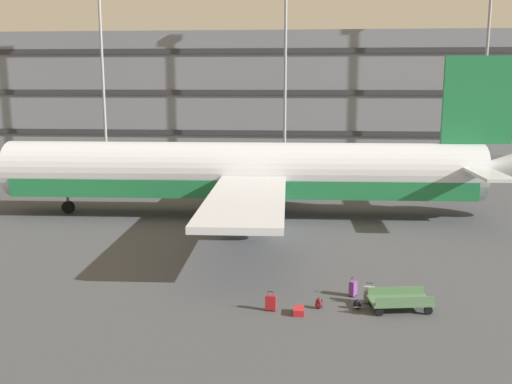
# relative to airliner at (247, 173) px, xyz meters

# --- Properties ---
(ground_plane) EXTENTS (600.00, 600.00, 0.00)m
(ground_plane) POSITION_rel_airliner_xyz_m (1.57, -3.67, -3.14)
(ground_plane) COLOR #424449
(terminal_structure) EXTENTS (174.93, 18.92, 16.34)m
(terminal_structure) POSITION_rel_airliner_xyz_m (1.57, 47.26, 5.03)
(terminal_structure) COLOR slate
(terminal_structure) RESTS_ON ground_plane
(airliner) EXTENTS (40.57, 32.66, 11.33)m
(airliner) POSITION_rel_airliner_xyz_m (0.00, 0.00, 0.00)
(airliner) COLOR silver
(airliner) RESTS_ON ground_plane
(light_mast_left) EXTENTS (1.80, 0.50, 22.35)m
(light_mast_left) POSITION_rel_airliner_xyz_m (-22.01, 33.50, 9.74)
(light_mast_left) COLOR gray
(light_mast_left) RESTS_ON ground_plane
(light_mast_center_left) EXTENTS (1.80, 0.50, 23.75)m
(light_mast_center_left) POSITION_rel_airliner_xyz_m (1.60, 33.50, 10.45)
(light_mast_center_left) COLOR gray
(light_mast_center_left) RESTS_ON ground_plane
(light_mast_center_right) EXTENTS (1.80, 0.50, 25.17)m
(light_mast_center_right) POSITION_rel_airliner_xyz_m (26.15, 33.50, 11.18)
(light_mast_center_right) COLOR gray
(light_mast_center_right) RESTS_ON ground_plane
(suitcase_navy) EXTENTS (0.48, 0.27, 0.91)m
(suitcase_navy) POSITION_rel_airliner_xyz_m (7.00, -16.58, -2.73)
(suitcase_navy) COLOR gray
(suitcase_navy) RESTS_ON ground_plane
(suitcase_orange) EXTENTS (0.40, 0.44, 0.86)m
(suitcase_orange) POSITION_rel_airliner_xyz_m (6.36, -15.77, -2.76)
(suitcase_orange) COLOR #72388C
(suitcase_orange) RESTS_ON ground_plane
(suitcase_scuffed) EXTENTS (0.47, 0.26, 0.88)m
(suitcase_scuffed) POSITION_rel_airliner_xyz_m (2.73, -17.79, -2.78)
(suitcase_scuffed) COLOR #B21E23
(suitcase_scuffed) RESTS_ON ground_plane
(suitcase_purple) EXTENTS (0.46, 0.72, 0.28)m
(suitcase_purple) POSITION_rel_airliner_xyz_m (3.93, -18.07, -3.00)
(suitcase_purple) COLOR #B21E23
(suitcase_purple) RESTS_ON ground_plane
(backpack_upright) EXTENTS (0.39, 0.40, 0.51)m
(backpack_upright) POSITION_rel_airliner_xyz_m (4.77, -17.39, -2.92)
(backpack_upright) COLOR maroon
(backpack_upright) RESTS_ON ground_plane
(backpack_silver) EXTENTS (0.38, 0.31, 0.46)m
(backpack_silver) POSITION_rel_airliner_xyz_m (6.42, -17.28, -2.94)
(backpack_silver) COLOR black
(backpack_silver) RESTS_ON ground_plane
(baggage_cart) EXTENTS (3.36, 1.68, 0.82)m
(baggage_cart) POSITION_rel_airliner_xyz_m (8.22, -17.29, -2.71)
(baggage_cart) COLOR #4C724C
(baggage_cart) RESTS_ON ground_plane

